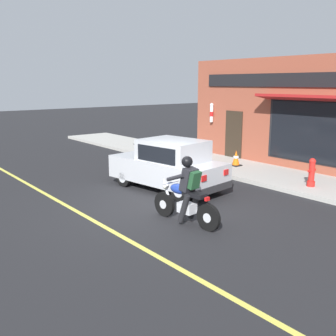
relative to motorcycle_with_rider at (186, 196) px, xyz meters
name	(u,v)px	position (x,y,z in m)	size (l,w,h in m)	color
ground_plane	(158,208)	(0.17, 1.30, -0.68)	(80.00, 80.00, 0.00)	black
sidewalk_curb	(215,163)	(5.36, 4.30, -0.61)	(2.60, 22.00, 0.14)	#ADAAA3
lane_stripe	(48,195)	(-1.63, 4.30, -0.67)	(0.12, 19.80, 0.01)	#D1C64C
storefront_building	(297,115)	(6.89, 1.71, 1.43)	(1.25, 10.08, 4.20)	brown
motorcycle_with_rider	(186,196)	(0.00, 0.00, 0.00)	(0.62, 2.02, 1.62)	black
car_hatchback	(168,165)	(1.58, 2.63, 0.09)	(2.13, 3.96, 1.57)	black
fire_hydrant	(312,173)	(4.89, -0.25, -0.11)	(0.36, 0.24, 0.88)	red
traffic_cone	(236,158)	(5.40, 3.25, -0.25)	(0.36, 0.36, 0.60)	black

